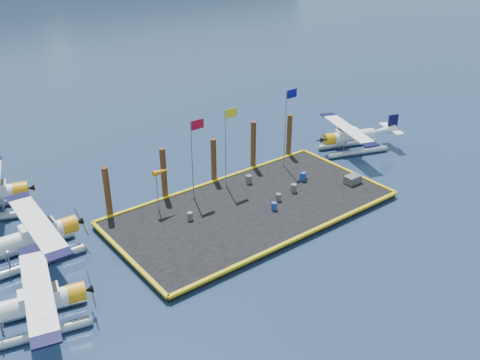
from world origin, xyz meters
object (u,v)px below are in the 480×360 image
object	(u,v)px
drum_0	(190,216)
flagpole_yellow	(228,136)
piling_3	(253,146)
piling_4	(289,137)
drum_2	(278,197)
drum_5	(249,179)
crate	(353,179)
seaplane_a	(34,306)
seaplane_d	(351,138)
piling_0	(108,194)
drum_1	(294,188)
flagpole_red	(194,147)
drum_4	(303,176)
drum_3	(274,206)
flagpole_blue	(287,117)
windsock	(162,172)
piling_1	(164,175)
seaplane_b	(33,239)
piling_2	(214,162)

from	to	relation	value
drum_0	flagpole_yellow	size ratio (longest dim) A/B	0.09
drum_0	piling_3	size ratio (longest dim) A/B	0.13
piling_4	drum_2	bearing A→B (deg)	-137.39
drum_5	crate	distance (m)	8.14
drum_0	seaplane_a	bearing A→B (deg)	-162.89
crate	drum_2	bearing A→B (deg)	167.73
seaplane_d	drum_2	xyz separation A→B (m)	(-11.70, -3.51, -0.63)
seaplane_d	flagpole_yellow	bearing A→B (deg)	106.05
piling_0	seaplane_a	bearing A→B (deg)	-135.28
piling_0	drum_1	bearing A→B (deg)	-23.81
crate	flagpole_red	distance (m)	12.86
drum_4	drum_3	bearing A→B (deg)	-156.55
flagpole_blue	drum_2	bearing A→B (deg)	-136.98
piling_4	windsock	bearing A→B (deg)	-173.25
drum_1	crate	distance (m)	4.98
piling_1	flagpole_yellow	bearing A→B (deg)	-18.79
seaplane_d	drum_3	size ratio (longest dim) A/B	14.80
seaplane_b	crate	size ratio (longest dim) A/B	7.36
drum_1	piling_4	bearing A→B (deg)	50.73
crate	piling_0	world-z (taller)	piling_0
flagpole_red	piling_4	distance (m)	11.17
drum_3	crate	distance (m)	7.65
drum_4	piling_0	world-z (taller)	piling_0
seaplane_b	piling_4	bearing A→B (deg)	96.11
seaplane_b	seaplane_d	world-z (taller)	seaplane_b
windsock	flagpole_red	bearing A→B (deg)	0.00
seaplane_d	flagpole_red	bearing A→B (deg)	106.63
seaplane_b	piling_2	bearing A→B (deg)	98.21
piling_3	seaplane_d	bearing A→B (deg)	-13.93
flagpole_red	piling_0	world-z (taller)	flagpole_red
windsock	piling_3	distance (m)	9.72
flagpole_red	windsock	xyz separation A→B (m)	(-2.73, 0.00, -1.17)
drum_2	drum_5	distance (m)	3.56
drum_0	seaplane_d	bearing A→B (deg)	5.65
flagpole_blue	piling_3	world-z (taller)	flagpole_blue
seaplane_a	drum_5	xyz separation A→B (m)	(18.59, 5.52, -0.62)
drum_5	piling_0	world-z (taller)	piling_0
seaplane_a	flagpole_blue	size ratio (longest dim) A/B	1.34
crate	piling_1	xyz separation A→B (m)	(-12.66, 7.25, 1.39)
piling_2	piling_4	distance (m)	8.00
seaplane_b	drum_1	world-z (taller)	seaplane_b
flagpole_red	windsock	bearing A→B (deg)	180.00
crate	flagpole_blue	bearing A→B (deg)	109.15
piling_4	piling_1	bearing A→B (deg)	180.00
drum_2	piling_1	size ratio (longest dim) A/B	0.13
drum_2	piling_1	bearing A→B (deg)	136.57
drum_5	drum_1	bearing A→B (deg)	-61.18
drum_0	drum_1	distance (m)	8.58
seaplane_d	piling_2	world-z (taller)	piling_2
seaplane_d	piling_3	bearing A→B (deg)	95.26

